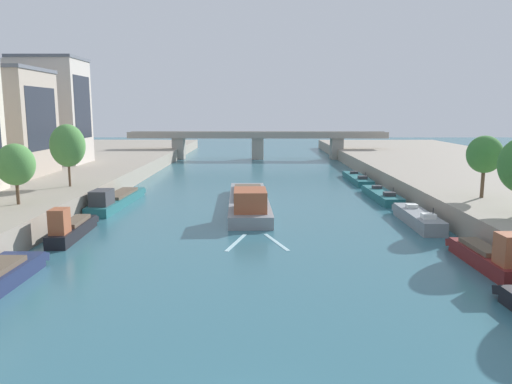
{
  "coord_description": "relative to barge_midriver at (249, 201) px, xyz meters",
  "views": [
    {
      "loc": [
        0.4,
        -16.47,
        11.76
      ],
      "look_at": [
        0.0,
        43.19,
        1.83
      ],
      "focal_mm": 34.58,
      "sensor_mm": 36.0,
      "label": 1
    }
  ],
  "objects": [
    {
      "name": "building_left_far_end",
      "position": [
        -35.02,
        28.44,
        10.6
      ],
      "size": [
        11.51,
        9.96,
        18.23
      ],
      "color": "#BCB2A8",
      "rests_on": "quay_left"
    },
    {
      "name": "moored_boat_right_upstream",
      "position": [
        17.61,
        23.52,
        -0.53
      ],
      "size": [
        2.7,
        14.47,
        2.07
      ],
      "color": "#23666B",
      "rests_on": "ground"
    },
    {
      "name": "quay_right",
      "position": [
        38.03,
        13.46,
        0.21
      ],
      "size": [
        36.0,
        170.0,
        2.51
      ],
      "primitive_type": "cube",
      "color": "gray",
      "rests_on": "ground"
    },
    {
      "name": "moored_boat_right_second",
      "position": [
        18.37,
        -22.38,
        -0.06
      ],
      "size": [
        2.2,
        10.03,
        3.38
      ],
      "color": "maroon",
      "rests_on": "ground"
    },
    {
      "name": "building_left_tall",
      "position": [
        -35.02,
        12.14,
        9.05
      ],
      "size": [
        11.35,
        12.25,
        15.13
      ],
      "color": "#A89989",
      "rests_on": "quay_left"
    },
    {
      "name": "tree_left_by_lamp",
      "position": [
        -22.77,
        -9.99,
        5.44
      ],
      "size": [
        3.73,
        3.73,
        6.04
      ],
      "color": "brown",
      "rests_on": "quay_left"
    },
    {
      "name": "moored_boat_right_end",
      "position": [
        17.74,
        -7.78,
        -0.34
      ],
      "size": [
        2.36,
        11.62,
        2.43
      ],
      "color": "gray",
      "rests_on": "ground"
    },
    {
      "name": "moored_boat_left_far",
      "position": [
        -16.5,
        1.68,
        -0.18
      ],
      "size": [
        3.33,
        16.53,
        2.82
      ],
      "color": "#23666B",
      "rests_on": "ground"
    },
    {
      "name": "moored_boat_right_lone",
      "position": [
        17.58,
        6.9,
        -0.47
      ],
      "size": [
        2.91,
        12.9,
        2.17
      ],
      "color": "#23666B",
      "rests_on": "ground"
    },
    {
      "name": "wake_behind_barge",
      "position": [
        0.97,
        -14.99,
        -1.02
      ],
      "size": [
        5.6,
        6.01,
        0.03
      ],
      "color": "#A5D1DB",
      "rests_on": "ground"
    },
    {
      "name": "bridge_far",
      "position": [
        0.84,
        61.79,
        3.19
      ],
      "size": [
        62.39,
        4.4,
        6.61
      ],
      "color": "gray",
      "rests_on": "ground"
    },
    {
      "name": "tree_left_past_mid",
      "position": [
        -22.04,
        1.68,
        6.47
      ],
      "size": [
        4.16,
        4.16,
        7.6
      ],
      "color": "brown",
      "rests_on": "quay_left"
    },
    {
      "name": "quay_left",
      "position": [
        -36.36,
        13.46,
        0.21
      ],
      "size": [
        36.0,
        170.0,
        2.51
      ],
      "primitive_type": "cube",
      "color": "gray",
      "rests_on": "ground"
    },
    {
      "name": "barge_midriver",
      "position": [
        0.0,
        0.0,
        0.0
      ],
      "size": [
        5.56,
        24.68,
        3.51
      ],
      "color": "gray",
      "rests_on": "ground"
    },
    {
      "name": "moored_boat_left_near",
      "position": [
        -16.23,
        -13.6,
        -0.07
      ],
      "size": [
        2.21,
        10.25,
        3.34
      ],
      "color": "black",
      "rests_on": "ground"
    },
    {
      "name": "tree_right_end_of_row",
      "position": [
        25.08,
        -5.89,
        6.09
      ],
      "size": [
        3.7,
        3.7,
        6.63
      ],
      "color": "brown",
      "rests_on": "quay_right"
    }
  ]
}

